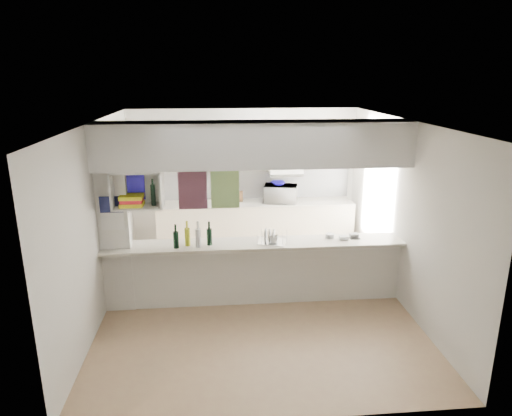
{
  "coord_description": "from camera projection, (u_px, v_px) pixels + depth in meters",
  "views": [
    {
      "loc": [
        -0.53,
        -5.98,
        3.18
      ],
      "look_at": [
        0.06,
        0.5,
        1.28
      ],
      "focal_mm": 32.0,
      "sensor_mm": 36.0,
      "label": 1
    }
  ],
  "objects": [
    {
      "name": "microwave",
      "position": [
        281.0,
        194.0,
        8.37
      ],
      "size": [
        0.66,
        0.52,
        0.32
      ],
      "primitive_type": "imported",
      "rotation": [
        0.0,
        0.0,
        2.92
      ],
      "color": "white",
      "rests_on": "bench_top"
    },
    {
      "name": "plastic_tubs",
      "position": [
        341.0,
        236.0,
        6.56
      ],
      "size": [
        0.48,
        0.21,
        0.06
      ],
      "color": "silver",
      "rests_on": "breakfast_bar"
    },
    {
      "name": "utensil_jar",
      "position": [
        225.0,
        199.0,
        8.4
      ],
      "size": [
        0.09,
        0.09,
        0.13
      ],
      "primitive_type": "cylinder",
      "color": "black",
      "rests_on": "bench_top"
    },
    {
      "name": "bowl",
      "position": [
        278.0,
        183.0,
        8.32
      ],
      "size": [
        0.26,
        0.26,
        0.06
      ],
      "primitive_type": "imported",
      "color": "#170E9F",
      "rests_on": "microwave"
    },
    {
      "name": "knife_block",
      "position": [
        240.0,
        196.0,
        8.45
      ],
      "size": [
        0.1,
        0.09,
        0.19
      ],
      "primitive_type": "cube",
      "rotation": [
        0.0,
        0.0,
        -0.09
      ],
      "color": "#4D321A",
      "rests_on": "bench_top"
    },
    {
      "name": "wall_back",
      "position": [
        244.0,
        179.0,
        8.58
      ],
      "size": [
        4.2,
        0.0,
        4.2
      ],
      "primitive_type": "plane",
      "rotation": [
        1.57,
        0.0,
        0.0
      ],
      "color": "silver",
      "rests_on": "floor"
    },
    {
      "name": "servery_partition",
      "position": [
        242.0,
        192.0,
        6.17
      ],
      "size": [
        4.2,
        0.5,
        2.6
      ],
      "color": "silver",
      "rests_on": "floor"
    },
    {
      "name": "ceiling",
      "position": [
        255.0,
        121.0,
        5.92
      ],
      "size": [
        4.8,
        4.8,
        0.0
      ],
      "primitive_type": "plane",
      "color": "white",
      "rests_on": "wall_back"
    },
    {
      "name": "wall_right",
      "position": [
        402.0,
        213.0,
        6.47
      ],
      "size": [
        0.0,
        4.8,
        4.8
      ],
      "primitive_type": "plane",
      "rotation": [
        1.57,
        0.0,
        -1.57
      ],
      "color": "silver",
      "rests_on": "floor"
    },
    {
      "name": "cubby_shelf",
      "position": [
        137.0,
        191.0,
        5.98
      ],
      "size": [
        0.65,
        0.35,
        0.5
      ],
      "color": "white",
      "rests_on": "bulkhead"
    },
    {
      "name": "wall_left",
      "position": [
        99.0,
        221.0,
        6.11
      ],
      "size": [
        0.0,
        4.8,
        4.8
      ],
      "primitive_type": "plane",
      "rotation": [
        1.57,
        0.0,
        1.57
      ],
      "color": "silver",
      "rests_on": "floor"
    },
    {
      "name": "wine_bottles",
      "position": [
        193.0,
        237.0,
        6.21
      ],
      "size": [
        0.52,
        0.15,
        0.37
      ],
      "color": "black",
      "rests_on": "breakfast_bar"
    },
    {
      "name": "dish_rack",
      "position": [
        272.0,
        237.0,
        6.37
      ],
      "size": [
        0.46,
        0.39,
        0.21
      ],
      "rotation": [
        0.0,
        0.0,
        -0.29
      ],
      "color": "silver",
      "rests_on": "breakfast_bar"
    },
    {
      "name": "cup",
      "position": [
        274.0,
        239.0,
        6.34
      ],
      "size": [
        0.14,
        0.14,
        0.1
      ],
      "primitive_type": "imported",
      "rotation": [
        0.0,
        0.0,
        -0.18
      ],
      "color": "white",
      "rests_on": "dish_rack"
    },
    {
      "name": "floor",
      "position": [
        255.0,
        302.0,
        6.65
      ],
      "size": [
        4.8,
        4.8,
        0.0
      ],
      "primitive_type": "plane",
      "color": "#A57E60",
      "rests_on": "ground"
    },
    {
      "name": "kitchen_run",
      "position": [
        253.0,
        207.0,
        8.48
      ],
      "size": [
        3.6,
        0.63,
        2.24
      ],
      "color": "beige",
      "rests_on": "floor"
    }
  ]
}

